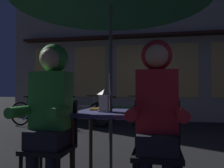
{
  "coord_description": "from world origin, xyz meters",
  "views": [
    {
      "loc": [
        0.49,
        -2.39,
        0.96
      ],
      "look_at": [
        0.0,
        0.07,
        1.03
      ],
      "focal_mm": 37.06,
      "sensor_mm": 36.0,
      "label": 1
    }
  ],
  "objects_px": {
    "chair_left": "(52,141)",
    "bicycle_nearest": "(36,113)",
    "bicycle_third": "(122,115)",
    "book": "(99,109)",
    "person_right_hooded": "(157,104)",
    "cafe_table": "(111,121)",
    "person_left_hooded": "(50,103)",
    "chair_right": "(157,145)",
    "potted_plant": "(40,104)",
    "bicycle_second": "(81,113)",
    "lantern": "(104,100)"
  },
  "relations": [
    {
      "from": "person_right_hooded",
      "to": "chair_left",
      "type": "bearing_deg",
      "value": 176.61
    },
    {
      "from": "chair_right",
      "to": "person_right_hooded",
      "type": "bearing_deg",
      "value": -90.0
    },
    {
      "from": "person_left_hooded",
      "to": "bicycle_third",
      "type": "height_order",
      "value": "person_left_hooded"
    },
    {
      "from": "bicycle_third",
      "to": "potted_plant",
      "type": "bearing_deg",
      "value": 163.98
    },
    {
      "from": "person_right_hooded",
      "to": "bicycle_third",
      "type": "xyz_separation_m",
      "value": [
        -0.89,
        3.88,
        -0.5
      ]
    },
    {
      "from": "person_left_hooded",
      "to": "potted_plant",
      "type": "relative_size",
      "value": 1.52
    },
    {
      "from": "bicycle_third",
      "to": "cafe_table",
      "type": "bearing_deg",
      "value": -83.16
    },
    {
      "from": "bicycle_nearest",
      "to": "bicycle_third",
      "type": "distance_m",
      "value": 2.33
    },
    {
      "from": "bicycle_second",
      "to": "potted_plant",
      "type": "xyz_separation_m",
      "value": [
        -1.56,
        0.69,
        0.2
      ]
    },
    {
      "from": "lantern",
      "to": "book",
      "type": "height_order",
      "value": "lantern"
    },
    {
      "from": "chair_right",
      "to": "book",
      "type": "xyz_separation_m",
      "value": [
        -0.64,
        0.49,
        0.26
      ]
    },
    {
      "from": "cafe_table",
      "to": "lantern",
      "type": "bearing_deg",
      "value": -130.85
    },
    {
      "from": "chair_left",
      "to": "bicycle_third",
      "type": "relative_size",
      "value": 0.52
    },
    {
      "from": "chair_left",
      "to": "chair_right",
      "type": "bearing_deg",
      "value": 0.0
    },
    {
      "from": "bicycle_nearest",
      "to": "chair_right",
      "type": "bearing_deg",
      "value": -49.04
    },
    {
      "from": "cafe_table",
      "to": "person_right_hooded",
      "type": "bearing_deg",
      "value": -41.57
    },
    {
      "from": "person_right_hooded",
      "to": "book",
      "type": "height_order",
      "value": "person_right_hooded"
    },
    {
      "from": "bicycle_nearest",
      "to": "bicycle_second",
      "type": "distance_m",
      "value": 1.21
    },
    {
      "from": "person_left_hooded",
      "to": "chair_right",
      "type": "bearing_deg",
      "value": 3.39
    },
    {
      "from": "person_left_hooded",
      "to": "bicycle_nearest",
      "type": "height_order",
      "value": "person_left_hooded"
    },
    {
      "from": "chair_right",
      "to": "bicycle_third",
      "type": "height_order",
      "value": "chair_right"
    },
    {
      "from": "potted_plant",
      "to": "cafe_table",
      "type": "bearing_deg",
      "value": -53.7
    },
    {
      "from": "bicycle_second",
      "to": "bicycle_third",
      "type": "distance_m",
      "value": 1.14
    },
    {
      "from": "chair_left",
      "to": "cafe_table",
      "type": "bearing_deg",
      "value": 37.55
    },
    {
      "from": "chair_left",
      "to": "bicycle_nearest",
      "type": "height_order",
      "value": "chair_left"
    },
    {
      "from": "bicycle_nearest",
      "to": "potted_plant",
      "type": "height_order",
      "value": "potted_plant"
    },
    {
      "from": "bicycle_third",
      "to": "book",
      "type": "relative_size",
      "value": 8.36
    },
    {
      "from": "person_left_hooded",
      "to": "bicycle_nearest",
      "type": "relative_size",
      "value": 0.83
    },
    {
      "from": "lantern",
      "to": "book",
      "type": "bearing_deg",
      "value": 119.25
    },
    {
      "from": "lantern",
      "to": "person_left_hooded",
      "type": "distance_m",
      "value": 0.56
    },
    {
      "from": "cafe_table",
      "to": "bicycle_second",
      "type": "height_order",
      "value": "bicycle_second"
    },
    {
      "from": "cafe_table",
      "to": "person_left_hooded",
      "type": "xyz_separation_m",
      "value": [
        -0.48,
        -0.43,
        0.21
      ]
    },
    {
      "from": "cafe_table",
      "to": "lantern",
      "type": "distance_m",
      "value": 0.24
    },
    {
      "from": "cafe_table",
      "to": "person_left_hooded",
      "type": "height_order",
      "value": "person_left_hooded"
    },
    {
      "from": "chair_right",
      "to": "book",
      "type": "distance_m",
      "value": 0.85
    },
    {
      "from": "chair_right",
      "to": "potted_plant",
      "type": "distance_m",
      "value": 5.83
    },
    {
      "from": "person_right_hooded",
      "to": "bicycle_nearest",
      "type": "height_order",
      "value": "person_right_hooded"
    },
    {
      "from": "person_right_hooded",
      "to": "bicycle_nearest",
      "type": "distance_m",
      "value": 4.99
    },
    {
      "from": "lantern",
      "to": "chair_right",
      "type": "distance_m",
      "value": 0.72
    },
    {
      "from": "cafe_table",
      "to": "lantern",
      "type": "height_order",
      "value": "lantern"
    },
    {
      "from": "bicycle_nearest",
      "to": "chair_left",
      "type": "bearing_deg",
      "value": -58.63
    },
    {
      "from": "lantern",
      "to": "person_right_hooded",
      "type": "relative_size",
      "value": 0.17
    },
    {
      "from": "bicycle_nearest",
      "to": "potted_plant",
      "type": "bearing_deg",
      "value": 112.28
    },
    {
      "from": "person_left_hooded",
      "to": "book",
      "type": "xyz_separation_m",
      "value": [
        0.32,
        0.55,
        -0.09
      ]
    },
    {
      "from": "chair_left",
      "to": "bicycle_nearest",
      "type": "bearing_deg",
      "value": 121.37
    },
    {
      "from": "potted_plant",
      "to": "chair_right",
      "type": "bearing_deg",
      "value": -52.05
    },
    {
      "from": "chair_left",
      "to": "person_left_hooded",
      "type": "xyz_separation_m",
      "value": [
        -0.0,
        -0.06,
        0.36
      ]
    },
    {
      "from": "cafe_table",
      "to": "potted_plant",
      "type": "distance_m",
      "value": 5.25
    },
    {
      "from": "chair_right",
      "to": "book",
      "type": "height_order",
      "value": "chair_right"
    },
    {
      "from": "cafe_table",
      "to": "bicycle_nearest",
      "type": "height_order",
      "value": "bicycle_nearest"
    }
  ]
}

